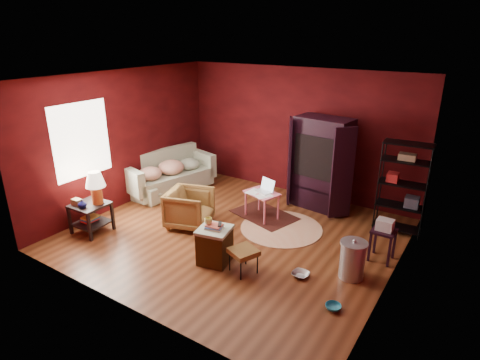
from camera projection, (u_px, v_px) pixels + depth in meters
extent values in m
cube|color=brown|center=(234.00, 235.00, 7.37)|extent=(5.50, 5.00, 0.02)
cube|color=white|center=(233.00, 77.00, 6.37)|extent=(5.50, 5.00, 0.02)
cube|color=#4B0A0C|center=(297.00, 132.00, 8.83)|extent=(5.50, 0.02, 2.80)
cube|color=#4B0A0C|center=(119.00, 214.00, 4.91)|extent=(5.50, 0.02, 2.80)
cube|color=#4B0A0C|center=(123.00, 139.00, 8.29)|extent=(0.02, 5.00, 2.80)
cube|color=#4B0A0C|center=(401.00, 196.00, 5.45)|extent=(0.02, 5.00, 2.80)
cube|color=white|center=(81.00, 140.00, 7.42)|extent=(0.02, 1.20, 1.40)
imported|color=#A6AF97|center=(169.00, 176.00, 9.21)|extent=(0.58, 1.87, 0.72)
imported|color=black|center=(189.00, 206.00, 7.56)|extent=(0.92, 0.95, 0.79)
imported|color=#A8ABAF|center=(301.00, 269.00, 6.05)|extent=(0.26, 0.07, 0.26)
imported|color=teal|center=(334.00, 303.00, 5.35)|extent=(0.22, 0.10, 0.21)
imported|color=#0C0D3D|center=(82.00, 204.00, 7.08)|extent=(0.18, 0.18, 0.15)
imported|color=#CFC665|center=(208.00, 220.00, 6.25)|extent=(0.14, 0.12, 0.13)
cube|color=black|center=(90.00, 205.00, 7.28)|extent=(0.61, 0.61, 0.04)
cube|color=black|center=(92.00, 223.00, 7.40)|extent=(0.57, 0.57, 0.03)
cube|color=black|center=(70.00, 220.00, 7.28)|extent=(0.05, 0.05, 0.55)
cube|color=black|center=(89.00, 227.00, 7.03)|extent=(0.05, 0.05, 0.55)
cube|color=black|center=(93.00, 210.00, 7.71)|extent=(0.05, 0.05, 0.55)
cube|color=black|center=(113.00, 216.00, 7.45)|extent=(0.05, 0.05, 0.55)
cylinder|color=orange|center=(97.00, 195.00, 7.23)|extent=(0.20, 0.20, 0.33)
cone|color=#F2E5C6|center=(95.00, 179.00, 7.13)|extent=(0.37, 0.37, 0.27)
cube|color=#968651|center=(77.00, 202.00, 7.20)|extent=(0.18, 0.12, 0.12)
cube|color=#DA363B|center=(90.00, 220.00, 7.41)|extent=(0.23, 0.28, 0.03)
cube|color=#368DDA|center=(90.00, 218.00, 7.39)|extent=(0.23, 0.28, 0.03)
cube|color=#F5D551|center=(90.00, 217.00, 7.38)|extent=(0.23, 0.28, 0.03)
cube|color=#A6AF97|center=(171.00, 181.00, 9.18)|extent=(1.24, 2.03, 0.40)
cube|color=#A6AF97|center=(162.00, 166.00, 9.32)|extent=(0.64, 1.88, 0.80)
cube|color=#A6AF97|center=(133.00, 182.00, 8.50)|extent=(0.82, 0.37, 0.55)
cube|color=#A6AF97|center=(203.00, 163.00, 9.70)|extent=(0.82, 0.37, 0.55)
ellipsoid|color=#BA3D1A|center=(150.00, 174.00, 8.69)|extent=(0.63, 0.63, 0.28)
ellipsoid|color=#BA3D1A|center=(171.00, 167.00, 9.03)|extent=(0.70, 0.70, 0.32)
ellipsoid|color=#A6AF97|center=(189.00, 164.00, 9.35)|extent=(0.58, 0.58, 0.26)
cube|color=#462B10|center=(215.00, 247.00, 6.39)|extent=(0.54, 0.54, 0.55)
cube|color=#A6AF97|center=(214.00, 230.00, 6.28)|extent=(0.58, 0.58, 0.05)
cube|color=beige|center=(214.00, 228.00, 6.27)|extent=(0.30, 0.25, 0.02)
cube|color=#5179BE|center=(214.00, 227.00, 6.26)|extent=(0.30, 0.27, 0.02)
cube|color=#DA6451|center=(214.00, 225.00, 6.26)|extent=(0.27, 0.22, 0.02)
cube|color=black|center=(220.00, 224.00, 6.25)|extent=(0.13, 0.17, 0.02)
cube|color=black|center=(243.00, 252.00, 6.09)|extent=(0.50, 0.50, 0.08)
cube|color=black|center=(243.00, 254.00, 6.11)|extent=(0.45, 0.45, 0.02)
cylinder|color=black|center=(230.00, 261.00, 6.20)|extent=(0.03, 0.03, 0.32)
cylinder|color=black|center=(241.00, 271.00, 5.96)|extent=(0.03, 0.03, 0.32)
cylinder|color=black|center=(246.00, 256.00, 6.36)|extent=(0.03, 0.03, 0.32)
cylinder|color=black|center=(257.00, 264.00, 6.13)|extent=(0.03, 0.03, 0.32)
cylinder|color=beige|center=(281.00, 228.00, 7.57)|extent=(2.04, 2.04, 0.01)
cube|color=#491913|center=(264.00, 215.00, 8.09)|extent=(1.42, 1.14, 0.01)
cube|color=pink|center=(262.00, 193.00, 7.82)|extent=(0.74, 0.62, 0.03)
cylinder|color=pink|center=(246.00, 204.00, 8.00)|extent=(0.05, 0.05, 0.53)
cylinder|color=pink|center=(265.00, 213.00, 7.60)|extent=(0.05, 0.05, 0.53)
cylinder|color=pink|center=(259.00, 199.00, 8.22)|extent=(0.05, 0.05, 0.53)
cylinder|color=pink|center=(278.00, 208.00, 7.82)|extent=(0.05, 0.05, 0.53)
cube|color=white|center=(263.00, 192.00, 7.83)|extent=(0.39, 0.33, 0.02)
cube|color=silver|center=(268.00, 185.00, 7.85)|extent=(0.35, 0.17, 0.23)
cube|color=white|center=(254.00, 192.00, 7.84)|extent=(0.25, 0.34, 0.00)
cube|color=white|center=(264.00, 196.00, 7.64)|extent=(0.35, 0.39, 0.00)
cube|color=black|center=(322.00, 164.00, 8.19)|extent=(1.17, 0.73, 1.91)
cube|color=black|center=(320.00, 155.00, 8.05)|extent=(0.95, 0.56, 0.85)
cube|color=black|center=(289.00, 161.00, 8.35)|extent=(0.26, 0.42, 1.81)
cube|color=black|center=(342.00, 174.00, 7.63)|extent=(0.34, 0.37, 1.81)
cube|color=#2C2F31|center=(321.00, 160.00, 8.12)|extent=(0.68, 0.57, 0.52)
cube|color=black|center=(314.00, 163.00, 7.94)|extent=(0.50, 0.07, 0.40)
cube|color=black|center=(319.00, 187.00, 8.33)|extent=(0.96, 0.61, 0.05)
cylinder|color=black|center=(378.00, 188.00, 7.21)|extent=(0.02, 0.02, 1.71)
cylinder|color=black|center=(425.00, 196.00, 6.85)|extent=(0.02, 0.02, 1.71)
cylinder|color=black|center=(381.00, 182.00, 7.49)|extent=(0.02, 0.02, 1.71)
cylinder|color=black|center=(428.00, 190.00, 7.12)|extent=(0.02, 0.02, 1.71)
cube|color=black|center=(397.00, 227.00, 7.43)|extent=(0.86, 0.41, 0.02)
cube|color=black|center=(400.00, 206.00, 7.28)|extent=(0.86, 0.41, 0.02)
cube|color=black|center=(403.00, 184.00, 7.13)|extent=(0.86, 0.41, 0.02)
cube|color=black|center=(407.00, 161.00, 6.98)|extent=(0.86, 0.41, 0.02)
cube|color=black|center=(409.00, 144.00, 6.87)|extent=(0.86, 0.41, 0.02)
cube|color=maroon|center=(393.00, 177.00, 7.19)|extent=(0.20, 0.25, 0.15)
cube|color=#2E2E3A|center=(412.00, 202.00, 7.16)|extent=(0.25, 0.25, 0.19)
cube|color=brown|center=(407.00, 157.00, 6.96)|extent=(0.30, 0.21, 0.11)
cube|color=black|center=(384.00, 231.00, 6.37)|extent=(0.36, 0.36, 0.04)
cube|color=black|center=(370.00, 247.00, 6.42)|extent=(0.04, 0.04, 0.52)
cube|color=black|center=(389.00, 252.00, 6.26)|extent=(0.04, 0.04, 0.52)
cube|color=black|center=(375.00, 239.00, 6.66)|extent=(0.04, 0.04, 0.52)
cube|color=black|center=(394.00, 244.00, 6.50)|extent=(0.04, 0.04, 0.52)
cube|color=silver|center=(385.00, 225.00, 6.33)|extent=(0.25, 0.20, 0.18)
cylinder|color=silver|center=(352.00, 261.00, 5.99)|extent=(0.46, 0.46, 0.56)
cylinder|color=silver|center=(354.00, 243.00, 5.89)|extent=(0.50, 0.50, 0.04)
sphere|color=silver|center=(354.00, 241.00, 5.88)|extent=(0.07, 0.07, 0.06)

